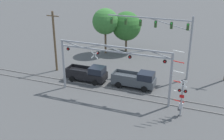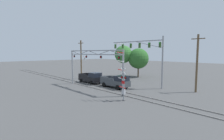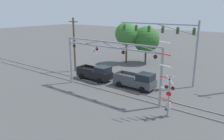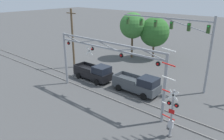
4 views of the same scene
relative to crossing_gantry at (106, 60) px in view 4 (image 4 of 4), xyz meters
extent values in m
cube|color=gray|center=(0.01, 0.28, -4.07)|extent=(80.00, 0.08, 0.10)
cube|color=gray|center=(0.01, 1.72, -4.07)|extent=(80.00, 0.08, 0.10)
cylinder|color=gray|center=(-6.16, 0.00, -1.17)|extent=(0.25, 0.25, 5.91)
cylinder|color=gray|center=(6.19, 0.00, -1.17)|extent=(0.25, 0.25, 5.91)
cube|color=gray|center=(0.01, 0.00, 1.15)|extent=(12.60, 0.14, 0.14)
cube|color=gray|center=(0.01, 0.00, 1.71)|extent=(12.60, 0.14, 0.14)
cube|color=gray|center=(-4.93, 0.00, 1.43)|extent=(2.49, 0.08, 0.64)
cube|color=gray|center=(-2.46, 0.00, 1.43)|extent=(2.49, 0.08, 0.64)
cube|color=gray|center=(0.01, 0.00, 1.43)|extent=(2.49, 0.08, 0.64)
cube|color=gray|center=(2.48, 0.00, 1.43)|extent=(2.49, 0.08, 0.64)
cube|color=gray|center=(4.95, 0.00, 1.43)|extent=(2.49, 0.08, 0.64)
cylinder|color=black|center=(-5.43, 0.00, 0.79)|extent=(0.38, 0.10, 0.38)
sphere|color=red|center=(-5.43, -0.07, 0.79)|extent=(0.18, 0.18, 0.18)
cylinder|color=gray|center=(-5.43, 0.00, 1.03)|extent=(0.04, 0.04, 0.10)
cylinder|color=black|center=(-1.80, 0.00, 0.79)|extent=(0.38, 0.10, 0.38)
sphere|color=red|center=(-1.80, -0.07, 0.79)|extent=(0.18, 0.18, 0.18)
cylinder|color=gray|center=(-1.80, 0.00, 1.03)|extent=(0.04, 0.04, 0.10)
cylinder|color=black|center=(1.83, 0.00, 0.79)|extent=(0.38, 0.10, 0.38)
sphere|color=red|center=(1.83, -0.07, 0.79)|extent=(0.18, 0.18, 0.18)
cylinder|color=gray|center=(1.83, 0.00, 1.03)|extent=(0.04, 0.04, 0.10)
cylinder|color=black|center=(5.46, 0.00, 0.79)|extent=(0.38, 0.10, 0.38)
sphere|color=red|center=(5.46, -0.07, 0.79)|extent=(0.18, 0.18, 0.18)
cylinder|color=gray|center=(5.46, 0.00, 1.03)|extent=(0.04, 0.04, 0.10)
cube|color=white|center=(-2.15, -0.10, 0.53)|extent=(0.88, 0.03, 0.88)
cube|color=white|center=(-2.15, -0.10, 0.53)|extent=(0.88, 0.03, 0.88)
cylinder|color=black|center=(-2.15, -0.12, 0.53)|extent=(0.04, 0.04, 0.02)
cylinder|color=gray|center=(7.59, -1.37, -2.22)|extent=(0.16, 0.16, 3.81)
cylinder|color=#59595B|center=(7.59, -1.37, -4.07)|extent=(0.35, 0.35, 0.10)
cube|color=white|center=(7.59, -1.48, -0.67)|extent=(0.78, 0.03, 0.78)
cube|color=white|center=(7.59, -1.48, -0.67)|extent=(0.78, 0.03, 0.78)
cylinder|color=black|center=(7.59, -1.51, -0.67)|extent=(0.04, 0.04, 0.02)
cylinder|color=black|center=(7.31, -1.37, -1.42)|extent=(0.32, 0.09, 0.32)
sphere|color=red|center=(7.31, -1.43, -1.42)|extent=(0.16, 0.16, 0.16)
cylinder|color=black|center=(7.87, -1.37, -1.42)|extent=(0.32, 0.09, 0.32)
sphere|color=red|center=(7.87, -1.43, -1.42)|extent=(0.16, 0.16, 0.16)
cube|color=gray|center=(7.59, -1.37, -1.42)|extent=(0.64, 0.06, 0.06)
cube|color=red|center=(7.59, -1.47, -1.97)|extent=(0.44, 0.02, 0.32)
cube|color=#B2B2B7|center=(7.59, -1.37, -3.07)|extent=(0.36, 0.28, 0.56)
cylinder|color=red|center=(7.37, -1.37, -2.57)|extent=(1.01, 0.09, 0.18)
cylinder|color=white|center=(7.27, -1.37, -1.57)|extent=(1.01, 0.09, 0.18)
cylinder|color=red|center=(7.18, -1.37, -0.57)|extent=(1.01, 0.09, 0.18)
cylinder|color=white|center=(7.08, -1.37, 0.43)|extent=(1.01, 0.09, 0.18)
cylinder|color=red|center=(6.99, -1.37, 1.43)|extent=(1.01, 0.09, 0.18)
cylinder|color=white|center=(6.90, -1.37, 2.43)|extent=(1.01, 0.09, 0.18)
cube|color=#3F3F42|center=(7.45, -1.37, -3.42)|extent=(0.24, 0.12, 0.36)
cylinder|color=gray|center=(6.99, 7.80, -0.11)|extent=(0.24, 0.24, 8.04)
cube|color=gray|center=(1.61, 7.80, 3.31)|extent=(10.77, 0.14, 0.14)
cube|color=gray|center=(4.30, 7.80, 2.71)|extent=(5.40, 0.08, 1.28)
cylinder|color=gray|center=(-3.28, 7.80, 3.16)|extent=(0.04, 0.04, 0.30)
cube|color=#28471E|center=(-3.28, 7.80, 2.60)|extent=(0.30, 0.26, 0.82)
sphere|color=green|center=(-3.28, 7.64, 2.88)|extent=(0.18, 0.18, 0.18)
cylinder|color=gray|center=(-1.32, 7.80, 3.16)|extent=(0.04, 0.04, 0.30)
cube|color=#28471E|center=(-1.32, 7.80, 2.60)|extent=(0.30, 0.26, 0.82)
sphere|color=green|center=(-1.32, 7.64, 2.88)|extent=(0.18, 0.18, 0.18)
cylinder|color=gray|center=(0.63, 7.80, 3.16)|extent=(0.04, 0.04, 0.30)
cube|color=#28471E|center=(0.63, 7.80, 2.60)|extent=(0.30, 0.26, 0.82)
sphere|color=green|center=(0.63, 7.64, 2.88)|extent=(0.18, 0.18, 0.18)
cylinder|color=gray|center=(2.58, 7.80, 3.16)|extent=(0.04, 0.04, 0.30)
cube|color=#28471E|center=(2.58, 7.80, 2.60)|extent=(0.30, 0.26, 0.82)
sphere|color=green|center=(2.58, 7.64, 2.88)|extent=(0.18, 0.18, 0.18)
cylinder|color=gray|center=(4.53, 7.80, 3.16)|extent=(0.04, 0.04, 0.30)
cube|color=#28471E|center=(4.53, 7.80, 2.60)|extent=(0.30, 0.26, 0.82)
sphere|color=green|center=(4.53, 7.64, 2.88)|extent=(0.18, 0.18, 0.18)
cylinder|color=gray|center=(6.49, 7.80, 3.16)|extent=(0.04, 0.04, 0.30)
cube|color=#28471E|center=(6.49, 7.80, 2.60)|extent=(0.30, 0.26, 0.82)
sphere|color=green|center=(6.49, 7.64, 2.88)|extent=(0.18, 0.18, 0.18)
cube|color=#3D4247|center=(1.35, 3.21, -3.32)|extent=(5.11, 1.86, 0.89)
cube|color=black|center=(2.86, 3.21, -2.48)|extent=(1.79, 1.71, 0.78)
cube|color=#3D4247|center=(0.35, 2.32, -2.70)|extent=(2.92, 0.08, 0.35)
cube|color=#3D4247|center=(0.35, 4.09, -2.70)|extent=(2.92, 0.08, 0.35)
cube|color=#3D4247|center=(-1.16, 3.21, -2.70)|extent=(0.10, 1.78, 0.35)
cylinder|color=black|center=(2.93, 2.26, -3.76)|extent=(0.73, 0.24, 0.73)
cylinder|color=black|center=(2.93, 4.15, -3.76)|extent=(0.73, 0.24, 0.73)
cylinder|color=black|center=(-0.24, 2.26, -3.76)|extent=(0.73, 0.24, 0.73)
cylinder|color=black|center=(-0.24, 4.15, -3.76)|extent=(0.73, 0.24, 0.73)
cube|color=black|center=(-4.65, 2.73, -3.32)|extent=(5.03, 1.86, 0.89)
cube|color=black|center=(-3.17, 2.73, -2.48)|extent=(1.76, 1.71, 0.78)
cube|color=black|center=(-5.63, 1.84, -2.70)|extent=(2.87, 0.08, 0.35)
cube|color=black|center=(-5.63, 3.62, -2.70)|extent=(2.87, 0.08, 0.35)
cube|color=black|center=(-7.12, 2.73, -2.70)|extent=(0.10, 1.78, 0.35)
cylinder|color=black|center=(-3.09, 1.79, -3.76)|extent=(0.73, 0.24, 0.73)
cylinder|color=black|center=(-3.09, 3.67, -3.76)|extent=(0.73, 0.24, 0.73)
cylinder|color=black|center=(-6.21, 1.79, -3.76)|extent=(0.73, 0.24, 0.73)
cylinder|color=black|center=(-6.21, 3.67, -3.76)|extent=(0.73, 0.24, 0.73)
cylinder|color=brown|center=(-9.97, 4.30, -0.09)|extent=(0.28, 0.28, 8.08)
cube|color=brown|center=(-9.97, 4.30, 3.35)|extent=(1.80, 0.12, 0.12)
cylinder|color=silver|center=(-10.79, 4.30, 3.45)|extent=(0.08, 0.08, 0.12)
cylinder|color=silver|center=(-9.15, 4.30, 3.45)|extent=(0.08, 0.08, 0.12)
cylinder|color=brown|center=(-6.62, 13.59, -2.26)|extent=(0.32, 0.32, 3.72)
sphere|color=#387533|center=(-6.62, 13.59, 1.02)|extent=(4.05, 4.05, 4.05)
cylinder|color=brown|center=(-3.85, 15.61, -2.84)|extent=(0.32, 0.32, 2.57)
sphere|color=#2D6628|center=(-3.85, 15.61, 0.06)|extent=(4.62, 4.62, 4.62)
camera|label=1|loc=(10.12, -26.03, 10.52)|focal=45.00mm
camera|label=2|loc=(21.14, -15.78, 1.43)|focal=28.00mm
camera|label=3|loc=(14.23, -18.49, 5.04)|focal=35.00mm
camera|label=4|loc=(13.18, -14.58, 6.17)|focal=35.00mm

